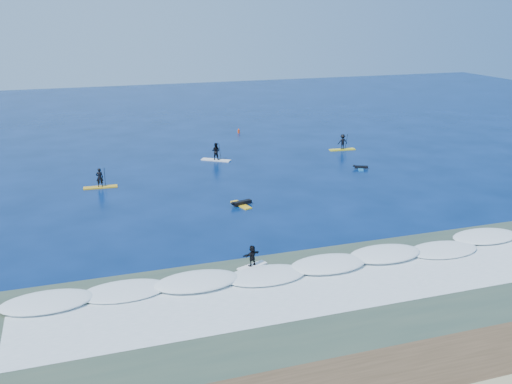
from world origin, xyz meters
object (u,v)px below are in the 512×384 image
object	(u,v)px
sup_paddler_center	(216,153)
prone_paddler_far	(360,168)
prone_paddler_near	(241,204)
wave_surfer	(252,257)
sup_paddler_right	(343,143)
sup_paddler_left	(100,181)
marker_buoy	(239,131)

from	to	relation	value
sup_paddler_center	prone_paddler_far	xyz separation A→B (m)	(12.51, -7.55, -0.66)
sup_paddler_center	prone_paddler_near	world-z (taller)	sup_paddler_center
prone_paddler_near	prone_paddler_far	size ratio (longest dim) A/B	1.25
sup_paddler_center	wave_surfer	xyz separation A→B (m)	(-4.39, -25.52, -0.00)
sup_paddler_right	wave_surfer	distance (m)	31.71
sup_paddler_center	prone_paddler_far	distance (m)	14.63
sup_paddler_left	sup_paddler_right	bearing A→B (deg)	15.87
prone_paddler_near	wave_surfer	world-z (taller)	wave_surfer
sup_paddler_center	marker_buoy	xyz separation A→B (m)	(6.07, 12.13, -0.51)
sup_paddler_right	wave_surfer	world-z (taller)	sup_paddler_right
wave_surfer	marker_buoy	distance (m)	39.09
sup_paddler_right	prone_paddler_far	size ratio (longest dim) A/B	1.55
prone_paddler_near	wave_surfer	bearing A→B (deg)	151.12
marker_buoy	sup_paddler_center	bearing A→B (deg)	-116.59
sup_paddler_center	prone_paddler_far	size ratio (longest dim) A/B	1.55
sup_paddler_left	sup_paddler_center	xyz separation A→B (m)	(11.89, 5.88, 0.16)
prone_paddler_far	sup_paddler_center	bearing A→B (deg)	82.42
sup_paddler_left	marker_buoy	bearing A→B (deg)	48.23
sup_paddler_right	sup_paddler_center	bearing A→B (deg)	-174.94
marker_buoy	sup_paddler_right	bearing A→B (deg)	-55.57
prone_paddler_far	prone_paddler_near	bearing A→B (deg)	138.81
prone_paddler_far	wave_surfer	world-z (taller)	wave_surfer
sup_paddler_left	sup_paddler_center	world-z (taller)	sup_paddler_center
marker_buoy	wave_surfer	bearing A→B (deg)	-105.53
wave_surfer	sup_paddler_right	bearing A→B (deg)	33.18
sup_paddler_right	marker_buoy	xyz separation A→B (m)	(-8.29, 12.09, -0.50)
sup_paddler_right	prone_paddler_far	bearing A→B (deg)	-98.77
marker_buoy	sup_paddler_left	bearing A→B (deg)	-134.92
prone_paddler_near	sup_paddler_right	bearing A→B (deg)	-63.40
wave_surfer	prone_paddler_far	bearing A→B (deg)	26.18
sup_paddler_left	prone_paddler_far	bearing A→B (deg)	-0.78
sup_paddler_left	sup_paddler_right	world-z (taller)	sup_paddler_left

